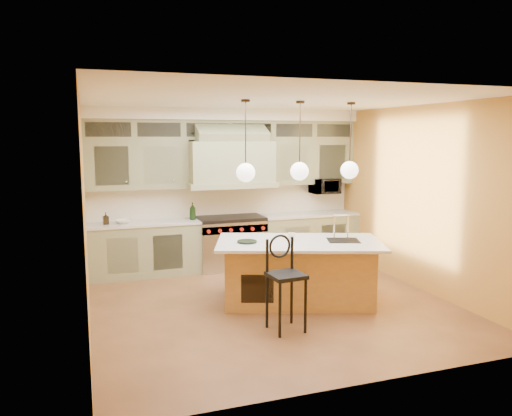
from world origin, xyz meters
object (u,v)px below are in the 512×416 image
object	(u,v)px
microwave	(325,186)
kitchen_island	(299,271)
range	(231,242)
counter_stool	(285,277)

from	to	relation	value
microwave	kitchen_island	bearing A→B (deg)	-124.14
kitchen_island	microwave	xyz separation A→B (m)	(1.55, 2.28, 0.98)
range	counter_stool	world-z (taller)	counter_stool
range	microwave	bearing A→B (deg)	3.12
kitchen_island	range	bearing A→B (deg)	119.69
range	counter_stool	bearing A→B (deg)	-93.37
microwave	range	bearing A→B (deg)	-176.88
counter_stool	kitchen_island	bearing A→B (deg)	51.33
counter_stool	microwave	size ratio (longest dim) A/B	2.20
kitchen_island	counter_stool	world-z (taller)	kitchen_island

